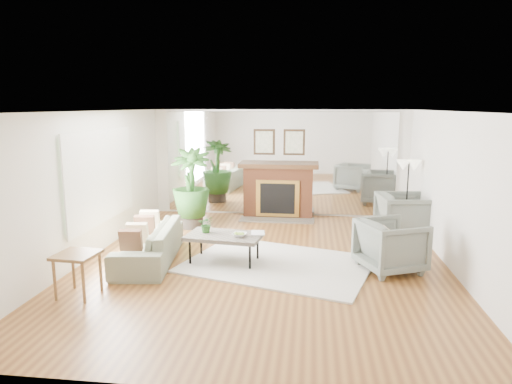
# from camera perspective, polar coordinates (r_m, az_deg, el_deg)

# --- Properties ---
(ground) EXTENTS (7.00, 7.00, 0.00)m
(ground) POSITION_cam_1_polar(r_m,az_deg,el_deg) (7.70, 0.95, -8.89)
(ground) COLOR brown
(ground) RESTS_ON ground
(wall_left) EXTENTS (0.02, 7.00, 2.50)m
(wall_left) POSITION_cam_1_polar(r_m,az_deg,el_deg) (8.24, -20.18, 0.74)
(wall_left) COLOR white
(wall_left) RESTS_ON ground
(wall_right) EXTENTS (0.02, 7.00, 2.50)m
(wall_right) POSITION_cam_1_polar(r_m,az_deg,el_deg) (7.67, 23.79, -0.22)
(wall_right) COLOR white
(wall_right) RESTS_ON ground
(wall_back) EXTENTS (6.00, 0.02, 2.50)m
(wall_back) POSITION_cam_1_polar(r_m,az_deg,el_deg) (10.81, 2.91, 3.63)
(wall_back) COLOR white
(wall_back) RESTS_ON ground
(mirror_panel) EXTENTS (5.40, 0.04, 2.40)m
(mirror_panel) POSITION_cam_1_polar(r_m,az_deg,el_deg) (10.79, 2.91, 3.61)
(mirror_panel) COLOR silver
(mirror_panel) RESTS_ON wall_back
(window_panel) EXTENTS (0.04, 2.40, 1.50)m
(window_panel) POSITION_cam_1_polar(r_m,az_deg,el_deg) (8.56, -18.84, 1.86)
(window_panel) COLOR #B2E09E
(window_panel) RESTS_ON wall_left
(fireplace) EXTENTS (1.85, 0.83, 2.05)m
(fireplace) POSITION_cam_1_polar(r_m,az_deg,el_deg) (10.68, 2.80, 0.33)
(fireplace) COLOR brown
(fireplace) RESTS_ON ground
(area_rug) EXTENTS (3.39, 2.84, 0.03)m
(area_rug) POSITION_cam_1_polar(r_m,az_deg,el_deg) (7.62, 2.75, -8.99)
(area_rug) COLOR silver
(area_rug) RESTS_ON ground
(coffee_table) EXTENTS (1.30, 0.86, 0.49)m
(coffee_table) POSITION_cam_1_polar(r_m,az_deg,el_deg) (7.60, -4.00, -5.62)
(coffee_table) COLOR #675E51
(coffee_table) RESTS_ON ground
(sofa) EXTENTS (1.08, 2.19, 0.62)m
(sofa) POSITION_cam_1_polar(r_m,az_deg,el_deg) (7.93, -13.23, -6.26)
(sofa) COLOR gray
(sofa) RESTS_ON ground
(armchair_back) EXTENTS (1.09, 1.06, 0.89)m
(armchair_back) POSITION_cam_1_polar(r_m,az_deg,el_deg) (9.48, 18.02, -2.84)
(armchair_back) COLOR slate
(armchair_back) RESTS_ON ground
(armchair_front) EXTENTS (1.19, 1.18, 0.83)m
(armchair_front) POSITION_cam_1_polar(r_m,az_deg,el_deg) (7.55, 16.50, -6.44)
(armchair_front) COLOR slate
(armchair_front) RESTS_ON ground
(side_table) EXTENTS (0.58, 0.58, 0.61)m
(side_table) POSITION_cam_1_polar(r_m,az_deg,el_deg) (6.75, -21.47, -7.93)
(side_table) COLOR brown
(side_table) RESTS_ON ground
(potted_ficus) EXTENTS (0.89, 0.89, 1.71)m
(potted_ficus) POSITION_cam_1_polar(r_m,az_deg,el_deg) (9.79, -8.16, 0.79)
(potted_ficus) COLOR #2A251E
(potted_ficus) RESTS_ON ground
(floor_lamp) EXTENTS (0.49, 0.27, 1.51)m
(floor_lamp) POSITION_cam_1_polar(r_m,az_deg,el_deg) (9.67, 18.52, 2.48)
(floor_lamp) COLOR black
(floor_lamp) RESTS_ON ground
(tabletop_plant) EXTENTS (0.28, 0.25, 0.29)m
(tabletop_plant) POSITION_cam_1_polar(r_m,az_deg,el_deg) (7.70, -6.21, -4.02)
(tabletop_plant) COLOR #2B5920
(tabletop_plant) RESTS_ON coffee_table
(fruit_bowl) EXTENTS (0.27, 0.27, 0.06)m
(fruit_bowl) POSITION_cam_1_polar(r_m,az_deg,el_deg) (7.47, -2.10, -5.35)
(fruit_bowl) COLOR brown
(fruit_bowl) RESTS_ON coffee_table
(book) EXTENTS (0.26, 0.33, 0.02)m
(book) POSITION_cam_1_polar(r_m,az_deg,el_deg) (7.61, -0.60, -5.17)
(book) COLOR brown
(book) RESTS_ON coffee_table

